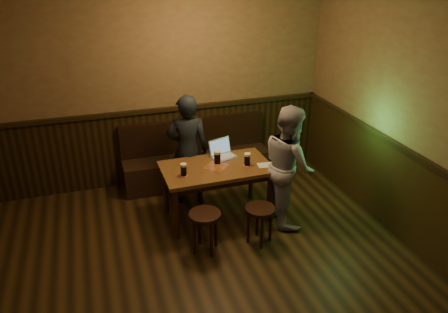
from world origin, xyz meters
name	(u,v)px	position (x,y,z in m)	size (l,w,h in m)	color
room	(213,197)	(0.00, 0.22, 1.20)	(5.04, 6.04, 2.84)	black
bench	(197,162)	(0.47, 2.75, 0.31)	(2.20, 0.50, 0.95)	black
pub_table	(216,173)	(0.47, 1.70, 0.64)	(1.39, 0.81, 0.74)	#583119
stool_left	(205,221)	(0.13, 1.04, 0.40)	(0.45, 0.45, 0.51)	black
stool_right	(260,215)	(0.80, 0.99, 0.38)	(0.41, 0.41, 0.48)	black
pint_left	(184,170)	(0.02, 1.58, 0.82)	(0.10, 0.10, 0.16)	#B32216
pint_mid	(217,157)	(0.51, 1.77, 0.83)	(0.11, 0.11, 0.18)	#B32216
pint_right	(247,159)	(0.85, 1.61, 0.82)	(0.11, 0.11, 0.17)	#B32216
laptop	(222,152)	(0.63, 1.96, 0.80)	(0.38, 0.34, 0.23)	silver
menu	(266,165)	(1.09, 1.54, 0.74)	(0.22, 0.15, 0.00)	silver
person_suit	(188,150)	(0.22, 2.20, 0.78)	(0.57, 0.37, 1.56)	black
person_grey	(289,165)	(1.32, 1.38, 0.78)	(0.76, 0.59, 1.56)	gray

